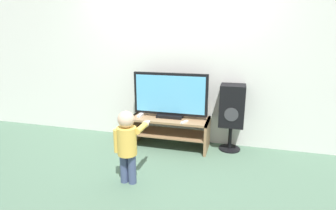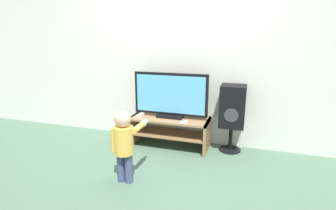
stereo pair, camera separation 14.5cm
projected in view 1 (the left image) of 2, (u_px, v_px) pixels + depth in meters
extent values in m
plane|color=#4C6B56|center=(165.00, 152.00, 3.63)|extent=(16.00, 16.00, 0.00)
cube|color=silver|center=(175.00, 55.00, 3.81)|extent=(10.00, 0.06, 2.60)
cube|color=#93704C|center=(170.00, 119.00, 3.74)|extent=(1.12, 0.47, 0.03)
cube|color=#93704C|center=(170.00, 133.00, 3.79)|extent=(1.08, 0.43, 0.02)
cube|color=#93704C|center=(135.00, 128.00, 3.93)|extent=(0.04, 0.47, 0.43)
cube|color=#93704C|center=(207.00, 135.00, 3.65)|extent=(0.04, 0.47, 0.43)
cube|color=black|center=(170.00, 116.00, 3.75)|extent=(0.37, 0.20, 0.04)
cube|color=black|center=(170.00, 94.00, 3.67)|extent=(1.06, 0.05, 0.60)
cube|color=#59B2EA|center=(170.00, 94.00, 3.64)|extent=(0.99, 0.01, 0.53)
cube|color=white|center=(140.00, 115.00, 3.78)|extent=(0.05, 0.15, 0.04)
cube|color=#3F8CE5|center=(138.00, 117.00, 3.70)|extent=(0.03, 0.00, 0.01)
cube|color=white|center=(184.00, 122.00, 3.50)|extent=(0.09, 0.13, 0.02)
cylinder|color=#337FD8|center=(184.00, 121.00, 3.50)|extent=(0.01, 0.01, 0.00)
cylinder|color=#3F4C72|center=(124.00, 168.00, 2.85)|extent=(0.09, 0.09, 0.34)
cylinder|color=#3F4C72|center=(132.00, 169.00, 2.83)|extent=(0.09, 0.09, 0.34)
cylinder|color=#E5B74C|center=(127.00, 141.00, 2.76)|extent=(0.21, 0.21, 0.30)
sphere|color=beige|center=(126.00, 119.00, 2.70)|extent=(0.18, 0.18, 0.18)
cylinder|color=#E5B74C|center=(117.00, 141.00, 2.79)|extent=(0.06, 0.06, 0.26)
cylinder|color=#E5B74C|center=(142.00, 128.00, 2.82)|extent=(0.06, 0.26, 0.06)
sphere|color=beige|center=(146.00, 124.00, 2.94)|extent=(0.08, 0.08, 0.08)
cube|color=white|center=(147.00, 123.00, 2.98)|extent=(0.03, 0.13, 0.02)
cylinder|color=black|center=(229.00, 149.00, 3.72)|extent=(0.30, 0.30, 0.02)
cylinder|color=black|center=(230.00, 137.00, 3.68)|extent=(0.05, 0.05, 0.36)
cube|color=black|center=(232.00, 105.00, 3.56)|extent=(0.33, 0.31, 0.57)
cylinder|color=#38383D|center=(231.00, 115.00, 3.44)|extent=(0.18, 0.01, 0.18)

